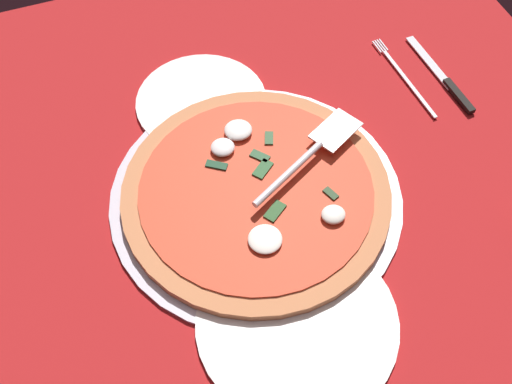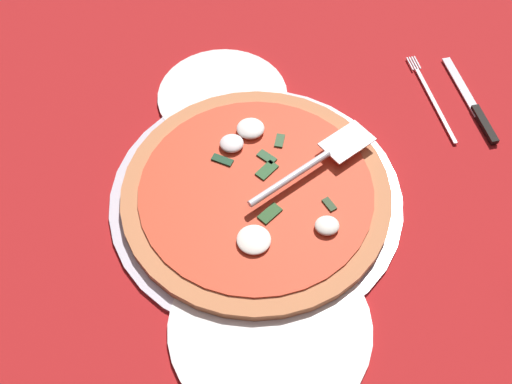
{
  "view_description": "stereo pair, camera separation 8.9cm",
  "coord_description": "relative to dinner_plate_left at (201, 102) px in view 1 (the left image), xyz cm",
  "views": [
    {
      "loc": [
        45.85,
        -18.89,
        75.4
      ],
      "look_at": [
        -1.54,
        -1.11,
        2.02
      ],
      "focal_mm": 44.13,
      "sensor_mm": 36.0,
      "label": 1
    },
    {
      "loc": [
        48.23,
        -10.31,
        75.4
      ],
      "look_at": [
        -1.54,
        -1.11,
        2.02
      ],
      "focal_mm": 44.13,
      "sensor_mm": 36.0,
      "label": 2
    }
  ],
  "objects": [
    {
      "name": "pizza",
      "position": [
        20.38,
        1.74,
        1.3
      ],
      "size": [
        38.33,
        38.33,
        3.1
      ],
      "color": "#C6784B",
      "rests_on": "pizza_pan"
    },
    {
      "name": "pizza_server",
      "position": [
        18.58,
        10.52,
        3.87
      ],
      "size": [
        12.64,
        20.54,
        1.0
      ],
      "rotation": [
        0.0,
        0.0,
        2.06
      ],
      "color": "silver",
      "rests_on": "pizza"
    },
    {
      "name": "checker_pattern",
      "position": [
        21.97,
        2.82,
        -0.55
      ],
      "size": [
        111.46,
        111.46,
        0.1
      ],
      "color": "silver",
      "rests_on": "ground_plane"
    },
    {
      "name": "pizza_pan",
      "position": [
        20.43,
        1.71,
        -0.04
      ],
      "size": [
        41.91,
        41.91,
        0.92
      ],
      "primitive_type": "cylinder",
      "color": "silver",
      "rests_on": "ground_plane"
    },
    {
      "name": "ground_plane",
      "position": [
        21.97,
        2.82,
        -1.0
      ],
      "size": [
        111.46,
        111.46,
        0.8
      ],
      "primitive_type": "cube",
      "color": "#A31A1C"
    },
    {
      "name": "dinner_plate_left",
      "position": [
        0.0,
        0.0,
        0.0
      ],
      "size": [
        20.92,
        20.92,
        1.0
      ],
      "primitive_type": "cylinder",
      "color": "white",
      "rests_on": "ground_plane"
    },
    {
      "name": "place_setting_far",
      "position": [
        8.2,
        36.12,
        -0.15
      ],
      "size": [
        21.35,
        13.59,
        1.4
      ],
      "rotation": [
        0.0,
        0.0,
        3.18
      ],
      "color": "white",
      "rests_on": "ground_plane"
    },
    {
      "name": "dinner_plate_right",
      "position": [
        40.12,
        -0.13,
        0.0
      ],
      "size": [
        25.78,
        25.78,
        1.0
      ],
      "primitive_type": "cylinder",
      "color": "silver",
      "rests_on": "ground_plane"
    }
  ]
}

